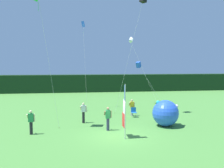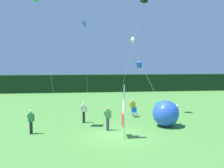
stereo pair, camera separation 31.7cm
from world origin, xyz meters
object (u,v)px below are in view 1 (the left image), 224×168
(inflatable_balloon, at_px, (166,113))
(kite_blue_diamond_3, at_px, (83,33))
(person_far_left, at_px, (83,112))
(person_far_right, at_px, (31,122))
(kite_blue_box_4, at_px, (139,65))
(person_mid_field, at_px, (108,118))
(kite_green_diamond_2, at_px, (39,1))
(person_near_banner, at_px, (132,107))
(folding_chair, at_px, (134,111))
(kite_white_delta_1, at_px, (130,40))
(banner_flag, at_px, (124,112))

(inflatable_balloon, distance_m, kite_blue_diamond_3, 13.09)
(person_far_left, height_order, person_far_right, same)
(kite_blue_box_4, bearing_deg, person_mid_field, -125.40)
(person_mid_field, height_order, person_far_left, person_mid_field)
(kite_green_diamond_2, bearing_deg, person_near_banner, 24.15)
(person_mid_field, height_order, folding_chair, person_mid_field)
(person_far_left, xyz_separation_m, kite_white_delta_1, (5.85, 8.76, 6.85))
(person_near_banner, bearing_deg, person_far_left, -154.55)
(kite_blue_box_4, bearing_deg, person_near_banner, -159.73)
(person_near_banner, bearing_deg, kite_green_diamond_2, -155.85)
(person_far_right, height_order, inflatable_balloon, inflatable_balloon)
(kite_white_delta_1, distance_m, kite_blue_box_4, 6.96)
(folding_chair, bearing_deg, inflatable_balloon, -64.51)
(inflatable_balloon, relative_size, kite_white_delta_1, 0.26)
(banner_flag, distance_m, kite_blue_diamond_3, 13.44)
(person_far_left, distance_m, kite_white_delta_1, 12.57)
(person_near_banner, xyz_separation_m, kite_blue_box_4, (0.69, 0.26, 4.00))
(person_mid_field, xyz_separation_m, kite_white_delta_1, (4.09, 11.34, 6.83))
(person_far_right, relative_size, kite_green_diamond_2, 0.16)
(person_far_left, bearing_deg, inflatable_balloon, -16.79)
(person_far_left, bearing_deg, kite_green_diamond_2, -157.79)
(banner_flag, bearing_deg, kite_green_diamond_2, 151.35)
(person_far_left, bearing_deg, kite_blue_diamond_3, 88.04)
(person_near_banner, relative_size, inflatable_balloon, 0.76)
(inflatable_balloon, height_order, kite_blue_diamond_3, kite_blue_diamond_3)
(kite_blue_diamond_3, height_order, kite_blue_box_4, kite_blue_diamond_3)
(person_far_left, bearing_deg, kite_white_delta_1, 56.27)
(banner_flag, relative_size, folding_chair, 4.10)
(banner_flag, distance_m, kite_green_diamond_2, 10.31)
(banner_flag, xyz_separation_m, person_far_right, (-6.36, 1.66, -0.82))
(kite_blue_box_4, bearing_deg, person_far_right, -149.67)
(person_near_banner, bearing_deg, kite_blue_box_4, 20.27)
(person_near_banner, distance_m, inflatable_balloon, 4.55)
(person_far_right, bearing_deg, banner_flag, -14.60)
(inflatable_balloon, xyz_separation_m, kite_blue_box_4, (-1.12, 4.42, 3.79))
(folding_chair, relative_size, kite_blue_box_4, 0.17)
(kite_green_diamond_2, bearing_deg, inflatable_balloon, -3.77)
(kite_white_delta_1, bearing_deg, kite_blue_box_4, -94.62)
(person_far_right, bearing_deg, kite_blue_diamond_3, 67.93)
(inflatable_balloon, bearing_deg, person_far_left, 163.21)
(person_mid_field, distance_m, kite_blue_box_4, 7.31)
(inflatable_balloon, distance_m, kite_blue_box_4, 5.93)
(kite_white_delta_1, relative_size, kite_blue_diamond_3, 0.85)
(person_mid_field, height_order, inflatable_balloon, inflatable_balloon)
(person_near_banner, relative_size, kite_blue_diamond_3, 0.16)
(kite_blue_diamond_3, bearing_deg, kite_white_delta_1, 17.74)
(person_mid_field, relative_size, person_far_right, 1.02)
(kite_blue_box_4, bearing_deg, inflatable_balloon, -75.77)
(inflatable_balloon, xyz_separation_m, folding_chair, (-1.74, 3.65, -0.54))
(person_far_left, height_order, kite_green_diamond_2, kite_green_diamond_2)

